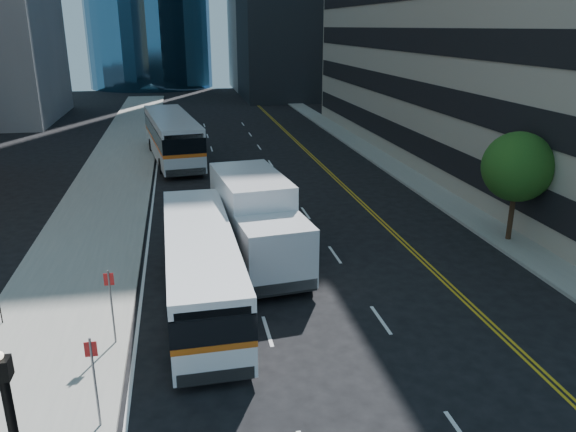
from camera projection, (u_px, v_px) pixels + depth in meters
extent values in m
plane|color=black|center=(387.00, 353.00, 17.59)|extent=(160.00, 160.00, 0.00)
cube|color=gray|center=(116.00, 172.00, 38.93)|extent=(5.00, 90.00, 0.15)
cube|color=gray|center=(383.00, 160.00, 42.43)|extent=(2.00, 90.00, 0.15)
cylinder|color=#332114|center=(511.00, 217.00, 26.24)|extent=(0.24, 0.24, 2.20)
sphere|color=#154A17|center=(518.00, 167.00, 25.47)|extent=(3.20, 3.20, 3.20)
cube|color=black|center=(2.00, 369.00, 8.94)|extent=(0.28, 0.28, 0.36)
cube|color=white|center=(202.00, 283.00, 20.46)|extent=(2.63, 10.95, 1.00)
cube|color=#C95812|center=(201.00, 268.00, 20.27)|extent=(2.65, 10.98, 0.20)
cube|color=black|center=(200.00, 256.00, 20.10)|extent=(2.65, 10.98, 0.82)
cube|color=white|center=(199.00, 238.00, 19.89)|extent=(2.63, 10.95, 0.45)
cylinder|color=black|center=(175.00, 342.00, 17.33)|extent=(0.29, 0.91, 0.91)
cylinder|color=black|center=(243.00, 334.00, 17.76)|extent=(0.29, 0.91, 0.91)
cylinder|color=black|center=(171.00, 264.00, 23.05)|extent=(0.29, 0.91, 0.91)
cylinder|color=black|center=(223.00, 259.00, 23.48)|extent=(0.29, 0.91, 0.91)
cube|color=silver|center=(173.00, 147.00, 42.57)|extent=(4.48, 13.30, 1.20)
cube|color=orange|center=(172.00, 138.00, 42.34)|extent=(4.51, 13.32, 0.24)
cube|color=black|center=(172.00, 130.00, 42.15)|extent=(4.51, 13.32, 0.98)
cube|color=silver|center=(171.00, 119.00, 41.89)|extent=(4.48, 13.30, 0.54)
cylinder|color=black|center=(162.00, 166.00, 38.81)|extent=(0.46, 1.12, 1.09)
cylinder|color=black|center=(199.00, 163.00, 39.58)|extent=(0.46, 1.12, 1.09)
cylinder|color=black|center=(152.00, 145.00, 45.45)|extent=(0.46, 1.12, 1.09)
cylinder|color=black|center=(184.00, 143.00, 46.22)|extent=(0.46, 1.12, 1.09)
cube|color=silver|center=(276.00, 252.00, 21.27)|extent=(2.89, 2.70, 2.30)
cube|color=black|center=(283.00, 251.00, 20.18)|extent=(2.42, 0.33, 1.21)
cube|color=silver|center=(251.00, 206.00, 24.52)|extent=(3.21, 5.53, 2.85)
cube|color=black|center=(259.00, 251.00, 23.96)|extent=(2.84, 7.43, 0.27)
cylinder|color=black|center=(247.00, 284.00, 21.07)|extent=(0.42, 1.08, 1.05)
cylinder|color=black|center=(307.00, 276.00, 21.75)|extent=(0.42, 1.08, 1.05)
cylinder|color=black|center=(219.00, 235.00, 26.03)|extent=(0.42, 1.08, 1.05)
cylinder|color=black|center=(269.00, 229.00, 26.71)|extent=(0.42, 1.08, 1.05)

